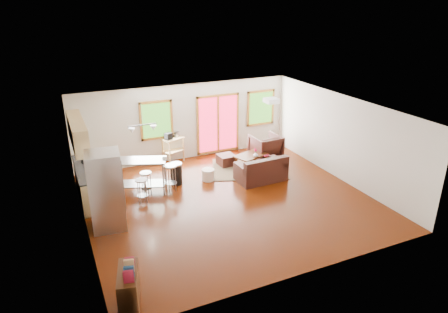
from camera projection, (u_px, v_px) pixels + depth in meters
name	position (u px, v px, depth m)	size (l,w,h in m)	color
floor	(228.00, 201.00, 11.06)	(7.50, 7.00, 0.02)	#371001
ceiling	(229.00, 109.00, 10.09)	(7.50, 7.00, 0.02)	silver
back_wall	(185.00, 122.00, 13.55)	(7.50, 0.02, 2.60)	beige
left_wall	(80.00, 182.00, 9.14)	(0.02, 7.00, 2.60)	beige
right_wall	(342.00, 138.00, 12.02)	(0.02, 7.00, 2.60)	beige
front_wall	(306.00, 219.00, 7.60)	(7.50, 0.02, 2.60)	beige
window_left	(156.00, 120.00, 13.05)	(1.10, 0.05, 1.30)	#2E621A
french_doors	(218.00, 124.00, 14.04)	(1.60, 0.05, 2.10)	red
window_right	(261.00, 108.00, 14.55)	(1.10, 0.05, 1.30)	#2E621A
rug	(249.00, 169.00, 13.08)	(2.35, 1.81, 0.02)	#425638
loveseat	(261.00, 171.00, 12.17)	(1.50, 0.88, 0.79)	black
coffee_table	(251.00, 156.00, 13.15)	(1.22, 0.95, 0.43)	#371B0A
armchair	(266.00, 146.00, 13.75)	(0.93, 0.87, 0.96)	black
ottoman	(226.00, 160.00, 13.35)	(0.54, 0.54, 0.36)	black
pouf	(208.00, 175.00, 12.24)	(0.40, 0.40, 0.35)	#EFE2CC
vase	(256.00, 154.00, 12.95)	(0.18, 0.19, 0.29)	silver
book	(263.00, 152.00, 13.04)	(0.20, 0.03, 0.27)	maroon
cabinets	(86.00, 168.00, 10.82)	(0.64, 2.24, 2.30)	tan
refrigerator	(106.00, 191.00, 9.44)	(0.86, 0.84, 1.94)	#B7BABC
island	(138.00, 170.00, 11.28)	(1.70, 1.16, 1.00)	#B7BABC
cup	(164.00, 159.00, 11.23)	(0.13, 0.10, 0.13)	silver
bar_stool_a	(142.00, 185.00, 10.76)	(0.34, 0.34, 0.69)	#B7BABC
bar_stool_b	(146.00, 178.00, 11.19)	(0.39, 0.39, 0.69)	#B7BABC
bar_stool_c	(171.00, 172.00, 11.42)	(0.40, 0.40, 0.79)	#B7BABC
trash_can	(176.00, 173.00, 11.93)	(0.36, 0.36, 0.67)	black
kitchen_cart	(172.00, 141.00, 13.41)	(0.82, 0.69, 1.07)	tan
bookshelf	(129.00, 289.00, 7.09)	(0.54, 0.92, 1.02)	#371B0A
ceiling_flush	(271.00, 101.00, 11.25)	(0.35, 0.35, 0.12)	white
pendant_light	(143.00, 129.00, 10.90)	(0.80, 0.18, 0.79)	gray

